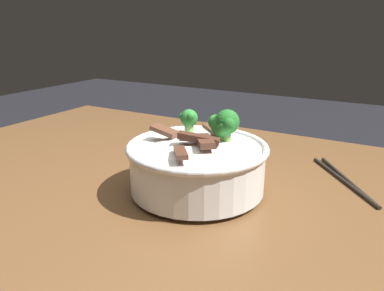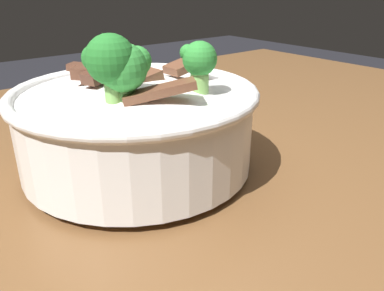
{
  "view_description": "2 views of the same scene",
  "coord_description": "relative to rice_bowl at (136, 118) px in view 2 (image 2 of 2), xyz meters",
  "views": [
    {
      "loc": [
        -0.32,
        0.54,
        1.08
      ],
      "look_at": [
        -0.01,
        -0.01,
        0.86
      ],
      "focal_mm": 34.55,
      "sensor_mm": 36.0,
      "label": 1
    },
    {
      "loc": [
        -0.22,
        -0.33,
        0.97
      ],
      "look_at": [
        0.02,
        -0.04,
        0.81
      ],
      "focal_mm": 35.81,
      "sensor_mm": 36.0,
      "label": 2
    }
  ],
  "objects": [
    {
      "name": "dining_table",
      "position": [
        0.02,
        0.0,
        -0.16
      ],
      "size": [
        1.38,
        0.89,
        0.78
      ],
      "color": "brown",
      "rests_on": "ground"
    },
    {
      "name": "rice_bowl",
      "position": [
        0.0,
        0.0,
        0.0
      ],
      "size": [
        0.25,
        0.25,
        0.15
      ],
      "color": "white",
      "rests_on": "dining_table"
    }
  ]
}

